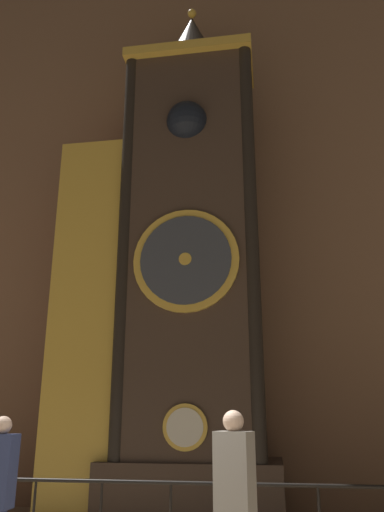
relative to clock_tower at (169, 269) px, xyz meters
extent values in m
cube|color=#846047|center=(0.51, 1.35, 2.32)|extent=(24.00, 0.30, 13.57)
cube|color=#423328|center=(0.45, 0.03, -3.96)|extent=(3.09, 1.61, 1.02)
cube|color=#423328|center=(0.45, 0.03, 0.59)|extent=(2.47, 1.40, 8.09)
cube|color=gold|center=(0.45, -0.08, 4.54)|extent=(2.67, 1.54, 0.20)
cylinder|color=gold|center=(0.45, -0.70, -2.90)|extent=(0.74, 0.05, 0.74)
cylinder|color=silver|center=(0.45, -0.73, -2.90)|extent=(0.61, 0.03, 0.61)
cylinder|color=gold|center=(0.45, -0.70, -0.05)|extent=(1.93, 0.07, 1.93)
cylinder|color=#3D424C|center=(0.45, -0.75, -0.05)|extent=(1.66, 0.04, 1.66)
cylinder|color=gold|center=(0.45, -0.77, -0.05)|extent=(0.23, 0.03, 0.23)
cube|color=black|center=(0.45, -0.18, 2.86)|extent=(1.03, 0.42, 1.03)
sphere|color=black|center=(0.45, -0.60, 2.86)|extent=(0.82, 0.82, 0.82)
cylinder|color=black|center=(-0.73, -0.60, 0.59)|extent=(0.26, 0.26, 8.09)
cylinder|color=black|center=(1.64, -0.60, 0.59)|extent=(0.26, 0.26, 8.09)
cylinder|color=gold|center=(0.45, 0.03, 4.79)|extent=(1.01, 1.01, 0.30)
cone|color=black|center=(0.45, 0.03, 5.48)|extent=(0.96, 0.96, 1.08)
sphere|color=gold|center=(0.45, 0.03, 6.14)|extent=(0.20, 0.20, 0.20)
cube|color=maroon|center=(-1.48, 0.08, -0.93)|extent=(1.29, 1.19, 7.08)
cube|color=gold|center=(-1.48, -0.53, -0.93)|extent=(1.36, 0.06, 7.08)
cylinder|color=black|center=(0.52, -2.21, -3.55)|extent=(5.59, 0.05, 0.05)
sphere|color=beige|center=(-1.01, -3.85, -2.81)|extent=(0.19, 0.19, 0.19)
cube|color=gray|center=(1.50, -4.17, -3.23)|extent=(0.39, 0.32, 0.75)
sphere|color=beige|center=(1.50, -4.17, -2.76)|extent=(0.20, 0.20, 0.20)
camera|label=1|loc=(1.88, -9.15, -2.69)|focal=35.00mm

